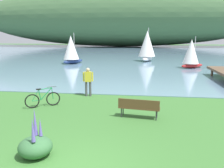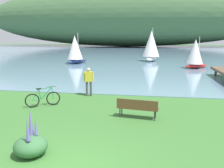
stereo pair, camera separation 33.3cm
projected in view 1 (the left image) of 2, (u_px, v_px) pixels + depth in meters
name	position (u px, v px, depth m)	size (l,w,h in m)	color
bay_water	(135.00, 52.00, 53.41)	(180.00, 80.00, 0.04)	#6B8EA8
distant_hillside	(121.00, 16.00, 79.67)	(99.94, 28.00, 19.92)	#42663D
park_bench_near_camera	(139.00, 107.00, 10.37)	(1.85, 0.73, 0.88)	brown
bicycle_leaning_near_bench	(43.00, 99.00, 12.06)	(1.51, 1.03, 1.01)	black
person_at_shoreline	(88.00, 80.00, 14.12)	(0.60, 0.28, 1.71)	#4C4C51
echium_bush_mid_cluster	(35.00, 146.00, 7.07)	(1.01, 1.01, 1.45)	#386B3D
sailboat_nearest_to_shore	(147.00, 46.00, 33.26)	(2.83, 4.10, 4.65)	white
sailboat_mid_bay	(191.00, 53.00, 26.13)	(2.93, 2.52, 3.48)	#B22323
sailboat_toward_hillside	(71.00, 49.00, 30.23)	(2.69, 3.38, 3.91)	navy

